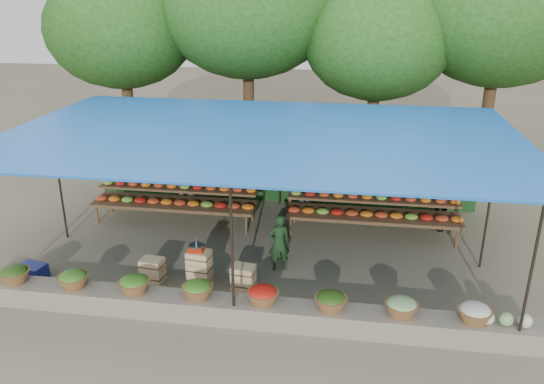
% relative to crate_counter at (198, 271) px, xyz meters
% --- Properties ---
extents(ground, '(60.00, 60.00, 0.00)m').
position_rel_crate_counter_xyz_m(ground, '(1.01, 1.67, -0.31)').
color(ground, '#605A47').
rests_on(ground, ground).
extents(stone_curb, '(10.60, 0.55, 0.40)m').
position_rel_crate_counter_xyz_m(stone_curb, '(1.01, -1.08, -0.11)').
color(stone_curb, '#70655A').
rests_on(stone_curb, ground).
extents(stall_canopy, '(10.80, 6.60, 2.82)m').
position_rel_crate_counter_xyz_m(stall_canopy, '(1.01, 1.73, 2.37)').
color(stall_canopy, black).
rests_on(stall_canopy, ground).
extents(produce_baskets, '(8.98, 0.58, 0.34)m').
position_rel_crate_counter_xyz_m(produce_baskets, '(0.91, -1.08, 0.25)').
color(produce_baskets, brown).
rests_on(produce_baskets, stone_curb).
extents(netting_backdrop, '(10.60, 0.06, 2.50)m').
position_rel_crate_counter_xyz_m(netting_backdrop, '(1.01, 4.82, 0.94)').
color(netting_backdrop, '#1C4418').
rests_on(netting_backdrop, ground).
extents(tree_row, '(16.51, 5.50, 7.12)m').
position_rel_crate_counter_xyz_m(tree_row, '(1.52, 7.76, 4.39)').
color(tree_row, '#352313').
rests_on(tree_row, ground).
extents(fruit_table_left, '(4.21, 0.95, 0.93)m').
position_rel_crate_counter_xyz_m(fruit_table_left, '(-1.48, 3.02, 0.30)').
color(fruit_table_left, '#46291C').
rests_on(fruit_table_left, ground).
extents(fruit_table_right, '(4.21, 0.95, 0.93)m').
position_rel_crate_counter_xyz_m(fruit_table_right, '(3.52, 3.02, 0.30)').
color(fruit_table_right, '#46291C').
rests_on(fruit_table_right, ground).
extents(crate_counter, '(2.39, 0.39, 0.77)m').
position_rel_crate_counter_xyz_m(crate_counter, '(0.00, 0.00, 0.00)').
color(crate_counter, tan).
rests_on(crate_counter, ground).
extents(weighing_scale, '(0.30, 0.30, 0.32)m').
position_rel_crate_counter_xyz_m(weighing_scale, '(-0.01, 0.00, 0.54)').
color(weighing_scale, '#B4240E').
rests_on(weighing_scale, crate_counter).
extents(vendor_seated, '(0.54, 0.45, 1.27)m').
position_rel_crate_counter_xyz_m(vendor_seated, '(1.52, 0.89, 0.33)').
color(vendor_seated, '#173318').
rests_on(vendor_seated, ground).
extents(customer_left, '(0.98, 0.82, 1.80)m').
position_rel_crate_counter_xyz_m(customer_left, '(-1.38, 3.68, 0.59)').
color(customer_left, slate).
rests_on(customer_left, ground).
extents(customer_mid, '(1.24, 1.16, 1.68)m').
position_rel_crate_counter_xyz_m(customer_mid, '(1.81, 3.80, 0.53)').
color(customer_mid, slate).
rests_on(customer_mid, ground).
extents(customer_right, '(1.00, 0.88, 1.62)m').
position_rel_crate_counter_xyz_m(customer_right, '(5.18, 3.60, 0.50)').
color(customer_right, slate).
rests_on(customer_right, ground).
extents(blue_crate_front, '(0.52, 0.41, 0.28)m').
position_rel_crate_counter_xyz_m(blue_crate_front, '(-3.06, -0.85, -0.17)').
color(blue_crate_front, navy).
rests_on(blue_crate_front, ground).
extents(blue_crate_back, '(0.60, 0.48, 0.33)m').
position_rel_crate_counter_xyz_m(blue_crate_back, '(-3.47, -0.30, -0.15)').
color(blue_crate_back, navy).
rests_on(blue_crate_back, ground).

